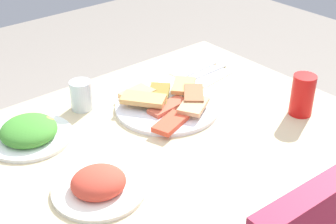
{
  "coord_description": "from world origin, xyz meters",
  "views": [
    {
      "loc": [
        0.73,
        0.87,
        1.46
      ],
      "look_at": [
        -0.03,
        -0.04,
        0.77
      ],
      "focal_mm": 52.16,
      "sensor_mm": 36.0,
      "label": 1
    }
  ],
  "objects_px": {
    "pide_platter": "(167,104)",
    "salad_plate_greens": "(29,132)",
    "soda_can": "(303,95)",
    "drinking_glass": "(81,95)",
    "salad_plate_rice": "(99,185)",
    "paper_napkin": "(201,73)",
    "fork": "(198,70)",
    "dining_table": "(169,156)",
    "spoon": "(205,74)"
  },
  "relations": [
    {
      "from": "paper_napkin",
      "to": "salad_plate_rice",
      "type": "bearing_deg",
      "value": 26.36
    },
    {
      "from": "soda_can",
      "to": "spoon",
      "type": "distance_m",
      "value": 0.37
    },
    {
      "from": "soda_can",
      "to": "drinking_glass",
      "type": "xyz_separation_m",
      "value": [
        0.47,
        -0.43,
        -0.02
      ]
    },
    {
      "from": "drinking_glass",
      "to": "paper_napkin",
      "type": "xyz_separation_m",
      "value": [
        -0.43,
        0.05,
        -0.04
      ]
    },
    {
      "from": "pide_platter",
      "to": "fork",
      "type": "xyz_separation_m",
      "value": [
        -0.24,
        -0.13,
        -0.01
      ]
    },
    {
      "from": "salad_plate_rice",
      "to": "spoon",
      "type": "relative_size",
      "value": 1.1
    },
    {
      "from": "pide_platter",
      "to": "drinking_glass",
      "type": "height_order",
      "value": "drinking_glass"
    },
    {
      "from": "paper_napkin",
      "to": "spoon",
      "type": "xyz_separation_m",
      "value": [
        0.0,
        0.02,
        0.0
      ]
    },
    {
      "from": "salad_plate_rice",
      "to": "salad_plate_greens",
      "type": "bearing_deg",
      "value": -86.01
    },
    {
      "from": "drinking_glass",
      "to": "spoon",
      "type": "bearing_deg",
      "value": 170.62
    },
    {
      "from": "salad_plate_greens",
      "to": "salad_plate_rice",
      "type": "xyz_separation_m",
      "value": [
        -0.02,
        0.3,
        -0.0
      ]
    },
    {
      "from": "pide_platter",
      "to": "salad_plate_rice",
      "type": "relative_size",
      "value": 1.41
    },
    {
      "from": "salad_plate_greens",
      "to": "drinking_glass",
      "type": "height_order",
      "value": "drinking_glass"
    },
    {
      "from": "soda_can",
      "to": "paper_napkin",
      "type": "distance_m",
      "value": 0.39
    },
    {
      "from": "dining_table",
      "to": "salad_plate_greens",
      "type": "xyz_separation_m",
      "value": [
        0.31,
        -0.21,
        0.11
      ]
    },
    {
      "from": "salad_plate_greens",
      "to": "spoon",
      "type": "height_order",
      "value": "salad_plate_greens"
    },
    {
      "from": "soda_can",
      "to": "drinking_glass",
      "type": "distance_m",
      "value": 0.64
    },
    {
      "from": "spoon",
      "to": "dining_table",
      "type": "bearing_deg",
      "value": 27.97
    },
    {
      "from": "salad_plate_rice",
      "to": "spoon",
      "type": "distance_m",
      "value": 0.67
    },
    {
      "from": "fork",
      "to": "soda_can",
      "type": "bearing_deg",
      "value": 90.8
    },
    {
      "from": "salad_plate_greens",
      "to": "salad_plate_rice",
      "type": "bearing_deg",
      "value": 93.99
    },
    {
      "from": "dining_table",
      "to": "salad_plate_rice",
      "type": "xyz_separation_m",
      "value": [
        0.29,
        0.1,
        0.11
      ]
    },
    {
      "from": "pide_platter",
      "to": "fork",
      "type": "height_order",
      "value": "pide_platter"
    },
    {
      "from": "paper_napkin",
      "to": "spoon",
      "type": "distance_m",
      "value": 0.02
    },
    {
      "from": "fork",
      "to": "salad_plate_greens",
      "type": "bearing_deg",
      "value": -3.25
    },
    {
      "from": "salad_plate_rice",
      "to": "soda_can",
      "type": "bearing_deg",
      "value": 172.91
    },
    {
      "from": "paper_napkin",
      "to": "fork",
      "type": "relative_size",
      "value": 0.88
    },
    {
      "from": "soda_can",
      "to": "drinking_glass",
      "type": "relative_size",
      "value": 1.39
    },
    {
      "from": "soda_can",
      "to": "pide_platter",
      "type": "bearing_deg",
      "value": -44.24
    },
    {
      "from": "drinking_glass",
      "to": "pide_platter",
      "type": "bearing_deg",
      "value": 139.83
    },
    {
      "from": "spoon",
      "to": "salad_plate_rice",
      "type": "bearing_deg",
      "value": 22.62
    },
    {
      "from": "dining_table",
      "to": "salad_plate_greens",
      "type": "relative_size",
      "value": 4.51
    },
    {
      "from": "pide_platter",
      "to": "salad_plate_greens",
      "type": "height_order",
      "value": "salad_plate_greens"
    },
    {
      "from": "soda_can",
      "to": "drinking_glass",
      "type": "bearing_deg",
      "value": -42.64
    },
    {
      "from": "pide_platter",
      "to": "soda_can",
      "type": "xyz_separation_m",
      "value": [
        -0.28,
        0.27,
        0.05
      ]
    },
    {
      "from": "salad_plate_rice",
      "to": "paper_napkin",
      "type": "bearing_deg",
      "value": -153.64
    },
    {
      "from": "pide_platter",
      "to": "spoon",
      "type": "distance_m",
      "value": 0.26
    },
    {
      "from": "pide_platter",
      "to": "paper_napkin",
      "type": "distance_m",
      "value": 0.27
    },
    {
      "from": "soda_can",
      "to": "spoon",
      "type": "height_order",
      "value": "soda_can"
    },
    {
      "from": "salad_plate_greens",
      "to": "paper_napkin",
      "type": "xyz_separation_m",
      "value": [
        -0.62,
        0.01,
        -0.02
      ]
    },
    {
      "from": "salad_plate_greens",
      "to": "salad_plate_rice",
      "type": "distance_m",
      "value": 0.3
    },
    {
      "from": "dining_table",
      "to": "salad_plate_greens",
      "type": "bearing_deg",
      "value": -33.56
    },
    {
      "from": "pide_platter",
      "to": "soda_can",
      "type": "relative_size",
      "value": 2.51
    },
    {
      "from": "soda_can",
      "to": "paper_napkin",
      "type": "bearing_deg",
      "value": -84.51
    },
    {
      "from": "soda_can",
      "to": "drinking_glass",
      "type": "height_order",
      "value": "soda_can"
    },
    {
      "from": "pide_platter",
      "to": "drinking_glass",
      "type": "distance_m",
      "value": 0.25
    },
    {
      "from": "salad_plate_rice",
      "to": "drinking_glass",
      "type": "bearing_deg",
      "value": -115.83
    },
    {
      "from": "dining_table",
      "to": "spoon",
      "type": "xyz_separation_m",
      "value": [
        -0.31,
        -0.18,
        0.1
      ]
    },
    {
      "from": "paper_napkin",
      "to": "fork",
      "type": "distance_m",
      "value": 0.02
    },
    {
      "from": "soda_can",
      "to": "spoon",
      "type": "relative_size",
      "value": 0.62
    }
  ]
}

